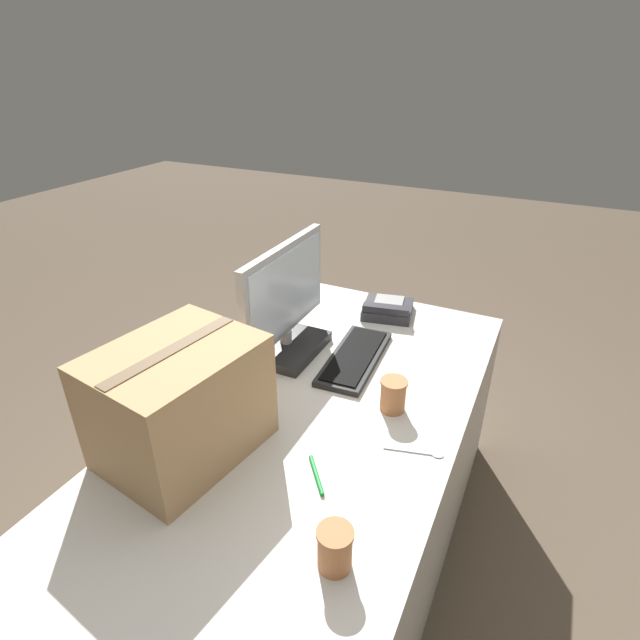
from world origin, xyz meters
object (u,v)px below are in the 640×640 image
at_px(keyboard, 355,357).
at_px(spoon, 423,453).
at_px(desk_phone, 388,309).
at_px(paper_cup_left, 335,548).
at_px(paper_cup_right, 393,395).
at_px(monitor, 285,309).
at_px(cardboard_box, 180,402).
at_px(pen_marker, 316,475).

xyz_separation_m(keyboard, spoon, (-0.36, -0.36, -0.01)).
bearing_deg(desk_phone, paper_cup_left, -177.75).
distance_m(desk_phone, paper_cup_right, 0.65).
bearing_deg(keyboard, monitor, 96.79).
height_order(desk_phone, paper_cup_right, paper_cup_right).
xyz_separation_m(paper_cup_left, paper_cup_right, (0.58, 0.06, 0.00)).
distance_m(monitor, keyboard, 0.31).
bearing_deg(cardboard_box, spoon, -66.05).
bearing_deg(pen_marker, cardboard_box, 60.22).
distance_m(keyboard, desk_phone, 0.40).
xyz_separation_m(paper_cup_right, pen_marker, (-0.36, 0.09, -0.05)).
distance_m(desk_phone, spoon, 0.85).
distance_m(monitor, pen_marker, 0.67).
bearing_deg(pen_marker, paper_cup_right, -53.12).
bearing_deg(monitor, paper_cup_right, -108.93).
bearing_deg(spoon, pen_marker, -152.66).
xyz_separation_m(monitor, keyboard, (0.05, -0.26, -0.16)).
bearing_deg(keyboard, pen_marker, -171.64).
bearing_deg(spoon, cardboard_box, -170.58).
relative_size(keyboard, pen_marker, 3.75).
distance_m(paper_cup_right, pen_marker, 0.38).
relative_size(monitor, keyboard, 1.22).
xyz_separation_m(paper_cup_right, spoon, (-0.15, -0.14, -0.05)).
bearing_deg(pen_marker, desk_phone, -31.14).
relative_size(monitor, pen_marker, 4.58).
relative_size(paper_cup_left, spoon, 0.64).
relative_size(monitor, paper_cup_left, 5.01).
bearing_deg(paper_cup_right, cardboard_box, 132.18).
bearing_deg(cardboard_box, paper_cup_right, -47.82).
distance_m(monitor, spoon, 0.71).
relative_size(keyboard, paper_cup_left, 4.10).
distance_m(keyboard, paper_cup_right, 0.30).
bearing_deg(keyboard, paper_cup_left, -164.65).
relative_size(desk_phone, pen_marker, 2.05).
distance_m(keyboard, paper_cup_left, 0.84).
height_order(keyboard, desk_phone, desk_phone).
bearing_deg(paper_cup_right, paper_cup_left, -173.85).
bearing_deg(desk_phone, keyboard, 170.43).
relative_size(keyboard, desk_phone, 1.83).
height_order(paper_cup_right, pen_marker, paper_cup_right).
relative_size(cardboard_box, pen_marker, 4.00).
bearing_deg(cardboard_box, monitor, 0.41).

